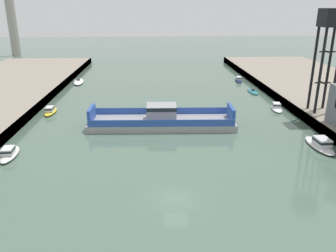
% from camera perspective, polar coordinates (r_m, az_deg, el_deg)
% --- Properties ---
extents(ground_plane, '(400.00, 400.00, 0.00)m').
position_cam_1_polar(ground_plane, '(35.11, 1.31, -12.16)').
color(ground_plane, '#4C6656').
extents(chain_ferry, '(23.57, 7.33, 3.64)m').
position_cam_1_polar(chain_ferry, '(54.80, -1.09, 1.01)').
color(chain_ferry, '#939399').
rests_on(chain_ferry, ground).
extents(moored_boat_near_left, '(2.30, 5.94, 1.26)m').
position_cam_1_polar(moored_boat_near_left, '(91.12, 11.78, 7.65)').
color(moored_boat_near_left, navy).
rests_on(moored_boat_near_left, ground).
extents(moored_boat_near_right, '(1.87, 5.81, 0.86)m').
position_cam_1_polar(moored_boat_near_right, '(79.81, 14.07, 5.65)').
color(moored_boat_near_right, '#237075').
rests_on(moored_boat_near_right, ground).
extents(moored_boat_mid_left, '(3.43, 8.34, 1.06)m').
position_cam_1_polar(moored_boat_mid_left, '(90.48, -14.80, 7.23)').
color(moored_boat_mid_left, white).
rests_on(moored_boat_mid_left, ground).
extents(moored_boat_mid_right, '(2.28, 5.61, 1.40)m').
position_cam_1_polar(moored_boat_mid_right, '(48.47, -25.12, -4.16)').
color(moored_boat_mid_right, white).
rests_on(moored_boat_mid_right, ground).
extents(moored_boat_far_left, '(2.59, 5.49, 1.22)m').
position_cam_1_polar(moored_boat_far_left, '(67.38, 17.76, 3.03)').
color(moored_boat_far_left, white).
rests_on(moored_boat_far_left, ground).
extents(moored_boat_far_right, '(1.75, 5.36, 1.32)m').
position_cam_1_polar(moored_boat_far_right, '(65.40, -19.16, 2.43)').
color(moored_boat_far_right, yellow).
rests_on(moored_boat_far_right, ground).
extents(moored_boat_upstream_a, '(2.57, 7.00, 1.57)m').
position_cam_1_polar(moored_boat_upstream_a, '(51.14, 24.24, -2.76)').
color(moored_boat_upstream_a, white).
rests_on(moored_boat_upstream_a, ground).
extents(crane_tower, '(3.42, 3.42, 16.54)m').
position_cam_1_polar(crane_tower, '(61.40, 25.64, 14.14)').
color(crane_tower, black).
rests_on(crane_tower, quay_right).
extents(smokestack_distant_b, '(3.71, 3.71, 29.01)m').
position_cam_1_polar(smokestack_distant_b, '(149.47, -24.86, 16.61)').
color(smokestack_distant_b, '#9E998E').
rests_on(smokestack_distant_b, ground).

